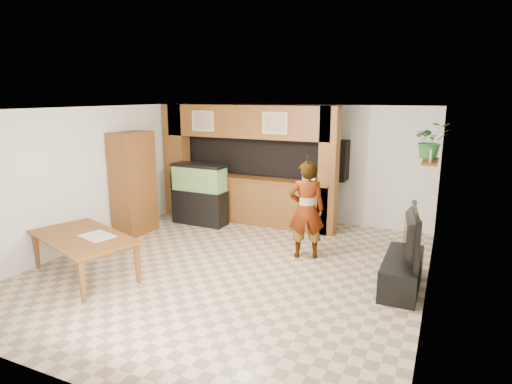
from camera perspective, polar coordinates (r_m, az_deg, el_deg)
The scene contains 20 objects.
floor at distance 7.23m, azimuth -3.31°, elevation -10.05°, with size 6.50×6.50×0.00m, color #C6AC89.
ceiling at distance 6.67m, azimuth -3.61°, elevation 11.00°, with size 6.50×6.50×0.00m, color white.
wall_back at distance 9.77m, azimuth 5.49°, elevation 3.89°, with size 6.00×6.00×0.00m, color silver.
wall_left at distance 8.63m, azimuth -21.38°, elevation 1.86°, with size 6.50×6.50×0.00m, color silver.
wall_right at distance 6.08m, azimuth 22.46°, elevation -2.56°, with size 6.50×6.50×0.00m, color silver.
partition at distance 9.56m, azimuth -1.11°, elevation 3.83°, with size 4.20×0.99×2.60m.
wall_clock at distance 9.24m, azimuth -17.10°, elevation 6.62°, with size 0.05×0.25×0.25m.
wall_shelf at distance 7.92m, azimuth 22.23°, elevation 3.82°, with size 0.25×0.90×0.04m, color brown.
pantry_cabinet at distance 9.10m, azimuth -16.01°, elevation 1.15°, with size 0.52×0.86×2.09m, color brown.
trash_can at distance 8.29m, azimuth -21.94°, elevation -6.04°, with size 0.29×0.29×0.52m, color #B2B2B7.
aquarium at distance 9.50m, azimuth -7.50°, elevation -0.37°, with size 1.21×0.46×1.35m.
tv_stand at distance 6.81m, azimuth 18.85°, elevation -10.13°, with size 0.51×1.39×0.46m, color black.
television at distance 6.61m, azimuth 19.23°, elevation -5.31°, with size 1.28×0.17×0.74m, color black.
photo_frame at distance 7.65m, azimuth 22.22°, elevation 4.50°, with size 0.03×0.16×0.21m, color tan.
potted_plant at distance 8.04m, azimuth 22.28°, elevation 6.38°, with size 0.57×0.50×0.64m, color #2A6B2D.
person at distance 7.47m, azimuth 6.73°, elevation -2.36°, with size 0.63×0.41×1.73m, color #9D7B56.
microphone at distance 7.12m, azimuth 6.90°, elevation 4.33°, with size 0.03×0.03×0.15m, color black.
dining_table at distance 7.31m, azimuth -22.11°, elevation -7.99°, with size 1.88×1.05×0.66m, color brown.
newspaper_a at distance 7.13m, azimuth -20.38°, elevation -5.53°, with size 0.53×0.38×0.01m, color silver.
counter_box at distance 8.88m, azimuth 7.22°, elevation 1.85°, with size 0.28×0.19×0.19m, color tan.
Camera 1 is at (3.13, -5.89, 2.81)m, focal length 30.00 mm.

